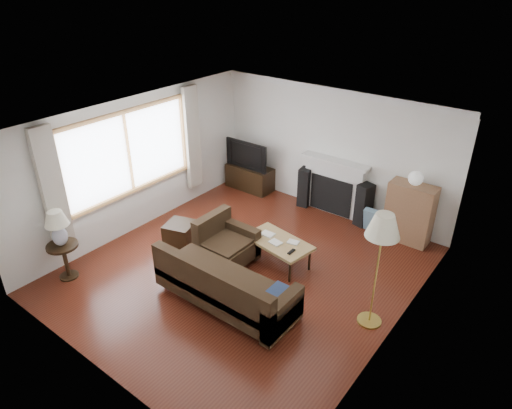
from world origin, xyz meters
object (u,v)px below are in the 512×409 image
Objects in this scene: tv_stand at (250,177)px; sectional_sofa at (226,283)px; floor_lamp at (377,271)px; bookshelf at (409,213)px; side_table at (66,261)px; coffee_table at (278,252)px.

sectional_sofa is (2.17, -3.31, 0.12)m from tv_stand.
floor_lamp is at bearing -30.47° from tv_stand.
bookshelf is 2.48m from floor_lamp.
floor_lamp is 2.86× the size of side_table.
side_table is at bearing -156.63° from sectional_sofa.
bookshelf is at bearing 99.99° from floor_lamp.
sectional_sofa is at bearing -113.24° from bookshelf.
sectional_sofa is (-1.44, -3.36, -0.17)m from bookshelf.
tv_stand is 1.73× the size of side_table.
tv_stand is 2.94m from coffee_table.
tv_stand is 3.62m from bookshelf.
tv_stand is 4.39m from side_table.
coffee_table is at bearing 89.78° from sectional_sofa.
side_table is at bearing -131.44° from bookshelf.
floor_lamp reaches higher than side_table.
coffee_table is 2.01m from floor_lamp.
bookshelf is (3.61, 0.05, 0.29)m from tv_stand.
coffee_table is at bearing -42.47° from tv_stand.
bookshelf is at bearing 0.73° from tv_stand.
coffee_table is (0.01, 1.33, -0.16)m from sectional_sofa.
tv_stand is 0.60× the size of floor_lamp.
sectional_sofa is 2.09× the size of coffee_table.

